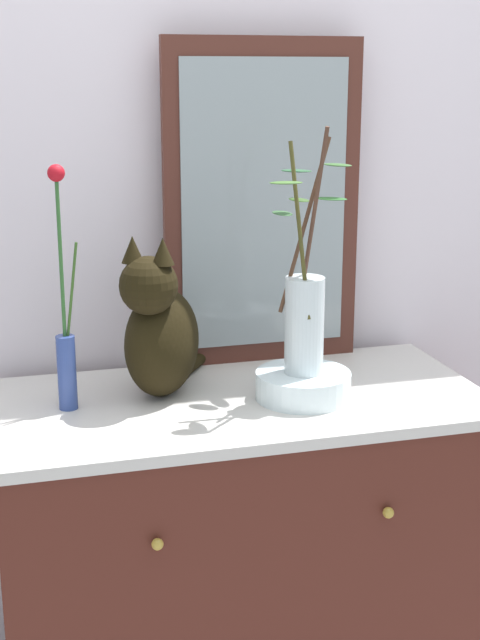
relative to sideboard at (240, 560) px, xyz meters
name	(u,v)px	position (x,y,z in m)	size (l,w,h in m)	color
wall_back	(203,171)	(0.00, 0.35, 0.89)	(4.40, 0.08, 2.60)	silver
sideboard	(240,560)	(0.00, 0.00, 0.00)	(1.11, 0.57, 0.83)	#4C1F17
mirror_leaning	(263,205)	(0.13, 0.25, 0.81)	(0.49, 0.03, 0.79)	#4C241C
cat_sitting	(160,330)	(-0.17, 0.06, 0.57)	(0.31, 0.40, 0.37)	black
vase_slim_green	(65,339)	(-0.38, 0.03, 0.57)	(0.06, 0.04, 0.53)	#30448A
bowl_porcelain	(303,385)	(0.13, -0.05, 0.44)	(0.21, 0.21, 0.06)	white
vase_glass_clear	(304,314)	(0.13, -0.04, 0.61)	(0.21, 0.21, 0.54)	silver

